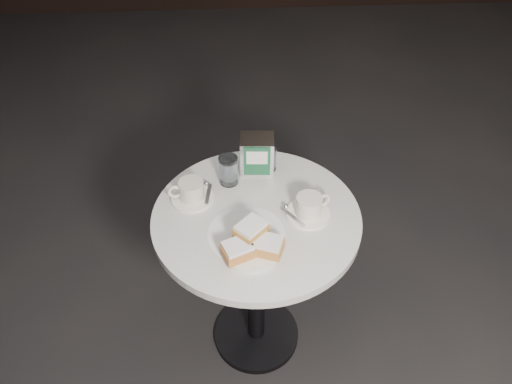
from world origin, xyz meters
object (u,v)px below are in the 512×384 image
object	(u,v)px
cafe_table	(256,253)
water_glass_left	(229,170)
beignet_plate	(252,244)
coffee_cup_left	(191,192)
coffee_cup_right	(309,207)
napkin_dispenser	(257,154)
water_glass_right	(268,158)

from	to	relation	value
cafe_table	water_glass_left	bearing A→B (deg)	117.03
beignet_plate	coffee_cup_left	bearing A→B (deg)	127.96
water_glass_left	coffee_cup_left	bearing A→B (deg)	-147.60
beignet_plate	coffee_cup_right	size ratio (longest dim) A/B	1.06
beignet_plate	coffee_cup_left	world-z (taller)	beignet_plate
cafe_table	napkin_dispenser	size ratio (longest dim) A/B	5.38
napkin_dispenser	coffee_cup_left	bearing A→B (deg)	-143.89
coffee_cup_right	napkin_dispenser	size ratio (longest dim) A/B	1.39
water_glass_right	napkin_dispenser	distance (m)	0.05
beignet_plate	water_glass_right	distance (m)	0.40
beignet_plate	napkin_dispenser	bearing A→B (deg)	84.28
beignet_plate	coffee_cup_right	xyz separation A→B (m)	(0.20, 0.15, 0.00)
water_glass_right	coffee_cup_right	bearing A→B (deg)	-64.77
beignet_plate	cafe_table	bearing A→B (deg)	81.66
coffee_cup_left	napkin_dispenser	world-z (taller)	napkin_dispenser
water_glass_left	napkin_dispenser	xyz separation A→B (m)	(0.10, 0.06, 0.02)
coffee_cup_right	water_glass_right	world-z (taller)	water_glass_right
beignet_plate	coffee_cup_left	distance (m)	0.31
water_glass_right	water_glass_left	bearing A→B (deg)	-155.35
water_glass_left	water_glass_right	distance (m)	0.16
coffee_cup_left	beignet_plate	bearing A→B (deg)	-60.02
coffee_cup_left	water_glass_left	xyz separation A→B (m)	(0.13, 0.08, 0.02)
water_glass_left	cafe_table	bearing A→B (deg)	-62.97
cafe_table	water_glass_left	world-z (taller)	water_glass_left
coffee_cup_left	coffee_cup_right	bearing A→B (deg)	-22.18
beignet_plate	water_glass_right	size ratio (longest dim) A/B	2.05
coffee_cup_left	napkin_dispenser	bearing A→B (deg)	24.23
coffee_cup_left	water_glass_left	size ratio (longest dim) A/B	1.52
cafe_table	beignet_plate	world-z (taller)	beignet_plate
water_glass_right	beignet_plate	bearing A→B (deg)	-101.40
beignet_plate	coffee_cup_right	distance (m)	0.25
water_glass_right	coffee_cup_left	bearing A→B (deg)	-151.55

